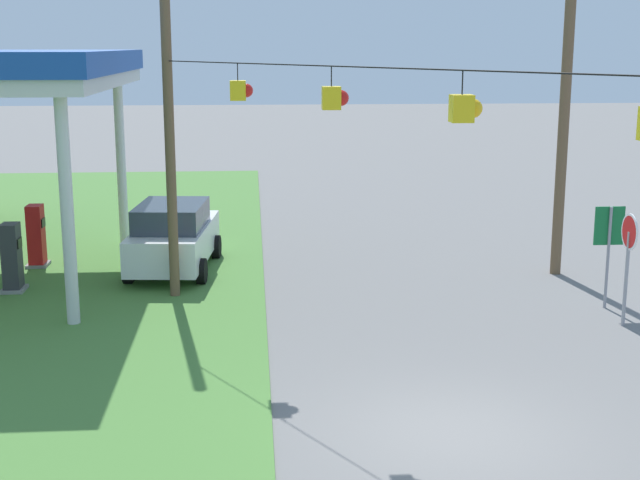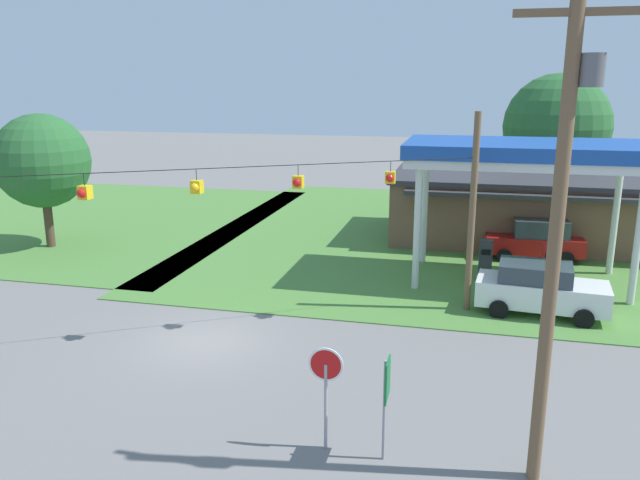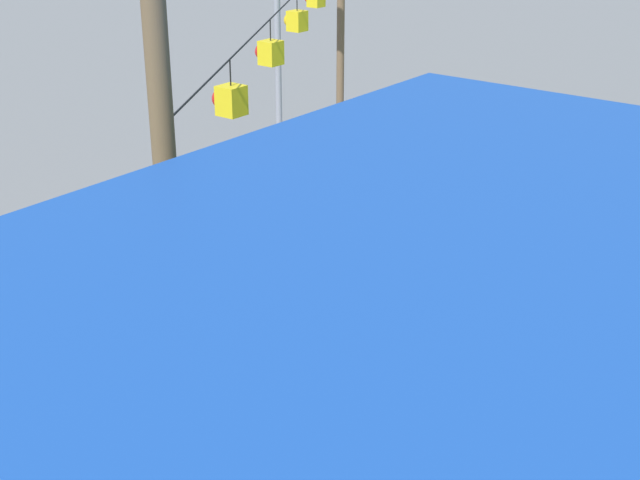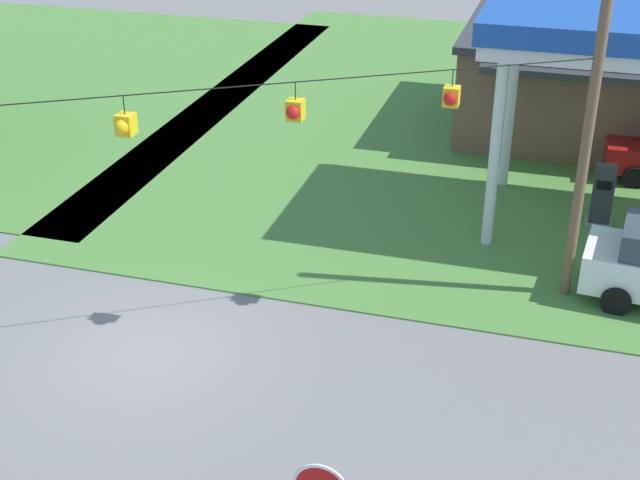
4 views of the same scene
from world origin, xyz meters
The scene contains 3 objects.
ground_plane centered at (0.00, 0.00, 0.00)m, with size 160.00×160.00×0.00m, color slate.
fuel_pump_near centered at (8.98, 9.03, 0.83)m, with size 0.71×0.56×1.75m.
signal_span_gantry centered at (0.00, -0.02, 4.05)m, with size 16.80×10.24×7.26m.
Camera 4 is at (7.85, -13.94, 10.77)m, focal length 50.00 mm.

